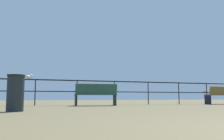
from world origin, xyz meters
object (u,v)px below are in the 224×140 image
seagull_on_rail (29,77)px  trash_bin (15,93)px  bench_near_right (219,94)px  bench_near_left (96,93)px

seagull_on_rail → trash_bin: (-0.30, -4.29, -0.76)m
seagull_on_rail → bench_near_right: bearing=-5.8°
bench_near_left → trash_bin: size_ratio=1.98×
bench_near_left → seagull_on_rail: seagull_on_rail is taller
trash_bin → seagull_on_rail: bearing=86.0°
bench_near_right → seagull_on_rail: (-9.11, 0.93, 0.71)m
seagull_on_rail → trash_bin: size_ratio=0.45×
bench_near_left → trash_bin: bench_near_left is taller
bench_near_left → trash_bin: (-2.97, -3.36, -0.07)m
bench_near_right → seagull_on_rail: size_ratio=3.56×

